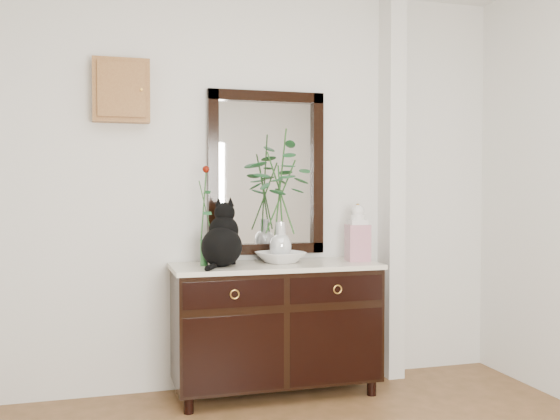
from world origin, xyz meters
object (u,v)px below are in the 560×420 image
object	(u,v)px
sideboard	(276,322)
lotus_bowl	(281,257)
ginger_jar	(358,232)
cat	(222,234)

from	to	relation	value
sideboard	lotus_bowl	world-z (taller)	lotus_bowl
lotus_bowl	sideboard	bearing A→B (deg)	-138.18
ginger_jar	cat	bearing A→B (deg)	-178.13
sideboard	cat	distance (m)	0.68
sideboard	cat	xyz separation A→B (m)	(-0.36, -0.03, 0.58)
cat	ginger_jar	distance (m)	0.93
lotus_bowl	cat	bearing A→B (deg)	-170.42
sideboard	ginger_jar	distance (m)	0.81
lotus_bowl	ginger_jar	size ratio (longest dim) A/B	0.76
sideboard	ginger_jar	world-z (taller)	ginger_jar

